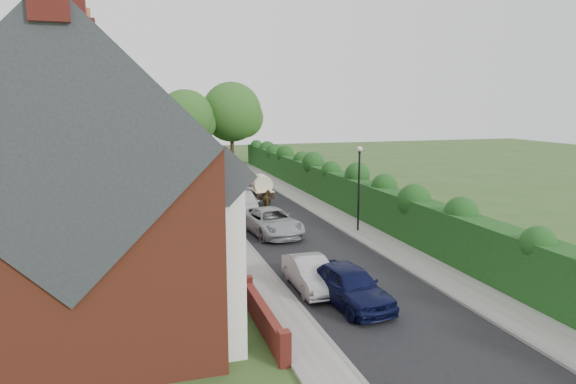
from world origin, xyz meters
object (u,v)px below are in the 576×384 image
at_px(car_red, 214,183).
at_px(car_beige, 210,174).
at_px(lamppost, 359,178).
at_px(car_navy, 349,285).
at_px(car_silver_a, 310,274).
at_px(car_white, 243,204).
at_px(car_green, 221,195).
at_px(horse, 268,201).
at_px(car_grey, 196,169).
at_px(horse_cart, 262,188).
at_px(car_silver_b, 271,222).

bearing_deg(car_red, car_beige, 83.19).
relative_size(lamppost, car_navy, 1.13).
bearing_deg(car_silver_a, lamppost, 54.45).
xyz_separation_m(car_white, car_green, (-0.77, 4.49, -0.13)).
distance_m(car_red, car_beige, 6.38).
bearing_deg(car_green, horse, -51.28).
distance_m(car_green, car_grey, 16.06).
height_order(lamppost, car_red, lamppost).
bearing_deg(car_red, horse_cart, -73.81).
height_order(car_red, car_beige, car_red).
xyz_separation_m(car_beige, horse_cart, (1.87, -13.90, 0.69)).
distance_m(car_silver_a, car_grey, 35.36).
bearing_deg(horse, car_silver_a, 88.41).
bearing_deg(car_red, horse, -77.12).
distance_m(car_navy, car_red, 27.27).
bearing_deg(car_silver_a, car_navy, -65.99).
xyz_separation_m(car_navy, car_silver_b, (-0.10, 11.20, -0.02)).
xyz_separation_m(lamppost, horse, (-3.56, 7.69, -2.59)).
bearing_deg(car_silver_a, car_silver_b, 85.36).
xyz_separation_m(car_red, horse, (2.44, -9.36, -0.03)).
xyz_separation_m(car_navy, car_silver_a, (-0.88, 2.00, -0.11)).
distance_m(car_silver_a, car_red, 25.25).
xyz_separation_m(car_beige, horse, (1.87, -15.71, 0.05)).
xyz_separation_m(lamppost, car_silver_b, (-5.13, 1.00, -2.54)).
height_order(car_white, car_red, car_white).
xyz_separation_m(car_silver_a, car_red, (-0.10, 25.25, 0.08)).
relative_size(horse, horse_cart, 0.51).
xyz_separation_m(car_green, car_grey, (0.00, 16.06, 0.02)).
xyz_separation_m(car_navy, car_grey, (-1.38, 37.35, -0.10)).
bearing_deg(car_silver_a, horse, 81.81).
bearing_deg(car_beige, car_white, -99.40).
height_order(car_silver_a, car_silver_b, car_silver_b).
height_order(car_green, horse, horse).
bearing_deg(car_grey, car_silver_b, -91.94).
bearing_deg(car_navy, car_silver_b, 83.54).
relative_size(car_grey, horse, 2.78).
xyz_separation_m(lamppost, car_silver_a, (-5.90, -8.20, -2.63)).
height_order(car_white, car_grey, car_white).
bearing_deg(car_white, car_beige, 98.09).
relative_size(car_red, car_grey, 0.97).
xyz_separation_m(car_white, horse, (2.07, 1.09, -0.08)).
bearing_deg(lamppost, car_silver_b, 168.96).
xyz_separation_m(lamppost, car_grey, (-6.40, 27.15, -2.62)).
bearing_deg(horse, car_beige, -76.43).
height_order(car_silver_b, car_red, car_silver_b).
height_order(car_grey, horse, horse).
bearing_deg(car_beige, horse, -91.94).
xyz_separation_m(car_navy, horse_cart, (1.46, 19.70, 0.57)).
bearing_deg(car_grey, horse, -86.44).
height_order(car_navy, horse, car_navy).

